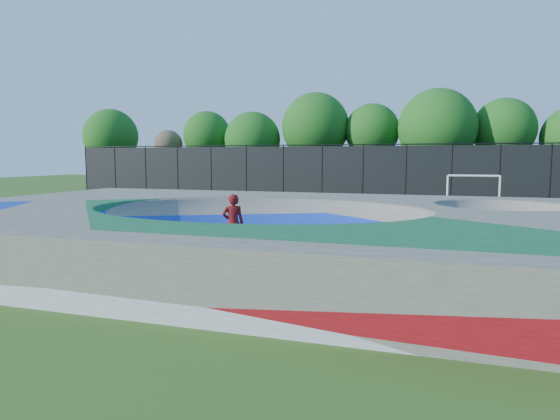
{
  "coord_description": "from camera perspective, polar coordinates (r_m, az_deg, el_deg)",
  "views": [
    {
      "loc": [
        5.7,
        -14.77,
        3.07
      ],
      "look_at": [
        -0.24,
        3.0,
        1.1
      ],
      "focal_mm": 32.0,
      "sensor_mm": 36.0,
      "label": 1
    }
  ],
  "objects": [
    {
      "name": "soccer_goal",
      "position": [
        32.54,
        21.23,
        2.68
      ],
      "size": [
        3.09,
        0.12,
        2.04
      ],
      "color": "white",
      "rests_on": "ground"
    },
    {
      "name": "treeline",
      "position": [
        40.66,
        13.83,
        8.73
      ],
      "size": [
        54.26,
        7.51,
        8.42
      ],
      "color": "#473023",
      "rests_on": "ground"
    },
    {
      "name": "ground",
      "position": [
        16.13,
        -2.59,
        -4.98
      ],
      "size": [
        120.0,
        120.0,
        0.0
      ],
      "primitive_type": "plane",
      "color": "#2C5317",
      "rests_on": "ground"
    },
    {
      "name": "fence",
      "position": [
        36.24,
        9.44,
        4.38
      ],
      "size": [
        48.09,
        0.09,
        4.04
      ],
      "color": "black",
      "rests_on": "ground"
    },
    {
      "name": "skate_deck",
      "position": [
        16.01,
        -2.61,
        -2.34
      ],
      "size": [
        22.0,
        14.0,
        1.5
      ],
      "primitive_type": "cube",
      "color": "gray",
      "rests_on": "ground"
    },
    {
      "name": "skateboard",
      "position": [
        16.3,
        -5.35,
        -4.79
      ],
      "size": [
        0.77,
        0.61,
        0.05
      ],
      "primitive_type": "cube",
      "rotation": [
        0.0,
        0.0,
        0.58
      ],
      "color": "black",
      "rests_on": "ground"
    },
    {
      "name": "skater",
      "position": [
        16.15,
        -5.38,
        -1.55
      ],
      "size": [
        0.83,
        0.72,
        1.91
      ],
      "primitive_type": "imported",
      "rotation": [
        0.0,
        0.0,
        3.6
      ],
      "color": "red",
      "rests_on": "ground"
    }
  ]
}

